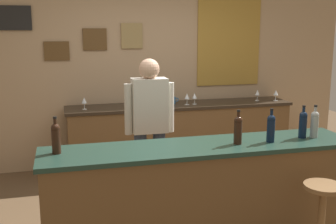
{
  "coord_description": "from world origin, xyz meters",
  "views": [
    {
      "loc": [
        -1.17,
        -3.7,
        1.92
      ],
      "look_at": [
        -0.09,
        0.45,
        1.05
      ],
      "focal_mm": 44.35,
      "sensor_mm": 36.0,
      "label": 1
    }
  ],
  "objects_px": {
    "wine_bottle_c": "(271,127)",
    "wine_bottle_d": "(303,123)",
    "wine_bottle_e": "(315,123)",
    "wine_glass_d": "(257,93)",
    "bar_stool": "(322,210)",
    "wine_glass_b": "(187,97)",
    "wine_glass_c": "(195,96)",
    "bartender": "(150,125)",
    "wine_glass_a": "(84,101)",
    "wine_glass_e": "(276,93)",
    "coffee_mug": "(173,100)",
    "wine_bottle_a": "(56,137)",
    "wine_bottle_b": "(238,129)"
  },
  "relations": [
    {
      "from": "bartender",
      "to": "wine_glass_c",
      "type": "xyz_separation_m",
      "value": [
        0.88,
        1.19,
        0.07
      ]
    },
    {
      "from": "wine_glass_d",
      "to": "wine_bottle_e",
      "type": "bearing_deg",
      "value": -102.38
    },
    {
      "from": "bartender",
      "to": "bar_stool",
      "type": "relative_size",
      "value": 2.38
    },
    {
      "from": "wine_bottle_c",
      "to": "coffee_mug",
      "type": "relative_size",
      "value": 2.45
    },
    {
      "from": "wine_glass_a",
      "to": "wine_glass_b",
      "type": "bearing_deg",
      "value": -0.54
    },
    {
      "from": "wine_glass_e",
      "to": "wine_bottle_e",
      "type": "bearing_deg",
      "value": -109.5
    },
    {
      "from": "wine_glass_a",
      "to": "wine_glass_d",
      "type": "bearing_deg",
      "value": 0.89
    },
    {
      "from": "wine_bottle_d",
      "to": "wine_glass_d",
      "type": "relative_size",
      "value": 1.97
    },
    {
      "from": "wine_bottle_e",
      "to": "coffee_mug",
      "type": "relative_size",
      "value": 2.45
    },
    {
      "from": "bartender",
      "to": "wine_bottle_a",
      "type": "height_order",
      "value": "bartender"
    },
    {
      "from": "wine_glass_e",
      "to": "wine_bottle_d",
      "type": "bearing_deg",
      "value": -112.46
    },
    {
      "from": "wine_bottle_c",
      "to": "wine_bottle_e",
      "type": "relative_size",
      "value": 1.0
    },
    {
      "from": "wine_glass_c",
      "to": "wine_glass_e",
      "type": "bearing_deg",
      "value": -0.96
    },
    {
      "from": "wine_bottle_a",
      "to": "coffee_mug",
      "type": "distance_m",
      "value": 2.56
    },
    {
      "from": "wine_glass_c",
      "to": "bartender",
      "type": "bearing_deg",
      "value": -126.48
    },
    {
      "from": "wine_glass_c",
      "to": "coffee_mug",
      "type": "relative_size",
      "value": 1.24
    },
    {
      "from": "wine_bottle_d",
      "to": "wine_glass_b",
      "type": "relative_size",
      "value": 1.97
    },
    {
      "from": "wine_glass_b",
      "to": "bartender",
      "type": "bearing_deg",
      "value": -123.02
    },
    {
      "from": "wine_bottle_b",
      "to": "wine_glass_e",
      "type": "bearing_deg",
      "value": 53.69
    },
    {
      "from": "bartender",
      "to": "wine_bottle_d",
      "type": "distance_m",
      "value": 1.51
    },
    {
      "from": "wine_glass_e",
      "to": "coffee_mug",
      "type": "distance_m",
      "value": 1.49
    },
    {
      "from": "wine_bottle_d",
      "to": "wine_bottle_e",
      "type": "xyz_separation_m",
      "value": [
        0.11,
        -0.02,
        0.0
      ]
    },
    {
      "from": "bartender",
      "to": "wine_bottle_e",
      "type": "xyz_separation_m",
      "value": [
        1.39,
        -0.82,
        0.12
      ]
    },
    {
      "from": "wine_glass_a",
      "to": "wine_bottle_c",
      "type": "bearing_deg",
      "value": -53.84
    },
    {
      "from": "wine_glass_c",
      "to": "wine_glass_e",
      "type": "height_order",
      "value": "same"
    },
    {
      "from": "wine_glass_e",
      "to": "wine_glass_a",
      "type": "bearing_deg",
      "value": 179.34
    },
    {
      "from": "wine_glass_a",
      "to": "wine_glass_c",
      "type": "bearing_deg",
      "value": -0.41
    },
    {
      "from": "wine_glass_c",
      "to": "wine_glass_a",
      "type": "bearing_deg",
      "value": 179.59
    },
    {
      "from": "wine_bottle_a",
      "to": "wine_glass_d",
      "type": "bearing_deg",
      "value": 35.51
    },
    {
      "from": "wine_bottle_c",
      "to": "bar_stool",
      "type": "bearing_deg",
      "value": -65.0
    },
    {
      "from": "wine_bottle_a",
      "to": "wine_glass_e",
      "type": "distance_m",
      "value": 3.57
    },
    {
      "from": "wine_glass_a",
      "to": "coffee_mug",
      "type": "xyz_separation_m",
      "value": [
        1.2,
        0.11,
        -0.06
      ]
    },
    {
      "from": "wine_bottle_e",
      "to": "coffee_mug",
      "type": "bearing_deg",
      "value": 110.1
    },
    {
      "from": "wine_bottle_c",
      "to": "wine_bottle_d",
      "type": "relative_size",
      "value": 1.0
    },
    {
      "from": "bar_stool",
      "to": "wine_bottle_e",
      "type": "height_order",
      "value": "wine_bottle_e"
    },
    {
      "from": "bartender",
      "to": "wine_glass_b",
      "type": "height_order",
      "value": "bartender"
    },
    {
      "from": "wine_glass_c",
      "to": "wine_glass_b",
      "type": "bearing_deg",
      "value": -178.81
    },
    {
      "from": "wine_bottle_b",
      "to": "wine_bottle_e",
      "type": "distance_m",
      "value": 0.78
    },
    {
      "from": "wine_bottle_e",
      "to": "wine_glass_d",
      "type": "xyz_separation_m",
      "value": [
        0.45,
        2.06,
        -0.05
      ]
    },
    {
      "from": "bar_stool",
      "to": "wine_glass_e",
      "type": "distance_m",
      "value": 2.75
    },
    {
      "from": "bar_stool",
      "to": "wine_bottle_d",
      "type": "height_order",
      "value": "wine_bottle_d"
    },
    {
      "from": "wine_bottle_e",
      "to": "wine_glass_d",
      "type": "relative_size",
      "value": 1.97
    },
    {
      "from": "bartender",
      "to": "wine_bottle_d",
      "type": "relative_size",
      "value": 5.29
    },
    {
      "from": "wine_bottle_e",
      "to": "coffee_mug",
      "type": "xyz_separation_m",
      "value": [
        -0.78,
        2.13,
        -0.11
      ]
    },
    {
      "from": "wine_glass_b",
      "to": "wine_glass_d",
      "type": "distance_m",
      "value": 1.07
    },
    {
      "from": "wine_glass_b",
      "to": "wine_glass_c",
      "type": "height_order",
      "value": "same"
    },
    {
      "from": "wine_glass_a",
      "to": "coffee_mug",
      "type": "bearing_deg",
      "value": 5.13
    },
    {
      "from": "wine_bottle_c",
      "to": "wine_glass_a",
      "type": "bearing_deg",
      "value": 126.16
    },
    {
      "from": "wine_glass_c",
      "to": "bar_stool",
      "type": "bearing_deg",
      "value": -84.07
    },
    {
      "from": "wine_bottle_e",
      "to": "wine_bottle_c",
      "type": "bearing_deg",
      "value": -174.52
    }
  ]
}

